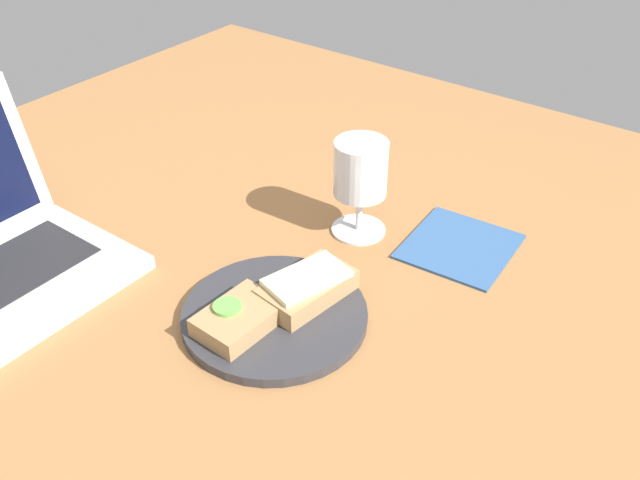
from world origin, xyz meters
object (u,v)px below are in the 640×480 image
napkin (460,246)px  wine_glass (360,173)px  sandwich_with_cucumber (239,318)px  sandwich_with_cheese (307,287)px  plate (275,315)px

napkin → wine_glass: bearing=110.2°
sandwich_with_cucumber → sandwich_with_cheese: bearing=-19.2°
sandwich_with_cheese → sandwich_with_cucumber: (-8.83, 3.07, -0.32)cm
plate → wine_glass: 23.27cm
wine_glass → napkin: size_ratio=0.96×
sandwich_with_cucumber → napkin: bearing=-21.8°
plate → napkin: size_ratio=1.53×
plate → sandwich_with_cheese: sandwich_with_cheese is taller
plate → sandwich_with_cheese: (4.40, -1.50, 2.21)cm
plate → napkin: (26.32, -10.75, -0.44)cm
napkin → sandwich_with_cucumber: bearing=158.2°
sandwich_with_cucumber → wine_glass: size_ratio=0.72×
plate → napkin: bearing=-22.2°
sandwich_with_cucumber → napkin: (30.75, -12.31, -2.33)cm
sandwich_with_cucumber → wine_glass: wine_glass is taller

